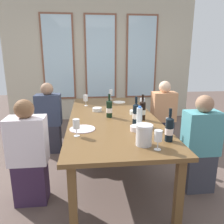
{
  "coord_description": "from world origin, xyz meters",
  "views": [
    {
      "loc": [
        -0.3,
        -2.77,
        1.53
      ],
      "look_at": [
        0.0,
        0.04,
        0.79
      ],
      "focal_mm": 35.64,
      "sensor_mm": 36.0,
      "label": 1
    }
  ],
  "objects_px": {
    "seated_person_0": "(29,155)",
    "seated_person_2": "(49,120)",
    "tasting_bowl_2": "(135,112)",
    "wine_bottle_3": "(169,129)",
    "white_plate_1": "(119,102)",
    "dining_table": "(112,121)",
    "tasting_bowl_0": "(137,128)",
    "wine_glass_2": "(158,136)",
    "white_plate_0": "(82,129)",
    "wine_bottle_0": "(142,110)",
    "wine_glass_5": "(86,98)",
    "seated_person_3": "(163,116)",
    "wine_bottle_1": "(136,114)",
    "wine_bottle_2": "(109,108)",
    "wine_glass_0": "(111,92)",
    "wine_glass_1": "(76,125)",
    "seated_person_1": "(200,147)",
    "tasting_bowl_1": "(97,109)",
    "wine_glass_3": "(169,124)",
    "metal_pitcher": "(144,135)",
    "water_bottle": "(139,117)",
    "wine_glass_4": "(143,102)"
  },
  "relations": [
    {
      "from": "wine_glass_1",
      "to": "wine_bottle_0",
      "type": "bearing_deg",
      "value": 31.95
    },
    {
      "from": "dining_table",
      "to": "wine_glass_4",
      "type": "relative_size",
      "value": 14.46
    },
    {
      "from": "seated_person_2",
      "to": "seated_person_3",
      "type": "bearing_deg",
      "value": 0.53
    },
    {
      "from": "wine_glass_5",
      "to": "seated_person_1",
      "type": "height_order",
      "value": "seated_person_1"
    },
    {
      "from": "seated_person_2",
      "to": "metal_pitcher",
      "type": "bearing_deg",
      "value": -55.77
    },
    {
      "from": "wine_glass_5",
      "to": "seated_person_3",
      "type": "xyz_separation_m",
      "value": [
        1.27,
        0.02,
        -0.33
      ]
    },
    {
      "from": "dining_table",
      "to": "wine_bottle_0",
      "type": "relative_size",
      "value": 7.97
    },
    {
      "from": "water_bottle",
      "to": "tasting_bowl_2",
      "type": "bearing_deg",
      "value": 83.22
    },
    {
      "from": "seated_person_1",
      "to": "seated_person_3",
      "type": "xyz_separation_m",
      "value": [
        0.0,
        1.26,
        0.0
      ]
    },
    {
      "from": "tasting_bowl_2",
      "to": "seated_person_2",
      "type": "height_order",
      "value": "seated_person_2"
    },
    {
      "from": "wine_glass_4",
      "to": "seated_person_0",
      "type": "height_order",
      "value": "seated_person_0"
    },
    {
      "from": "wine_glass_0",
      "to": "wine_glass_3",
      "type": "relative_size",
      "value": 1.0
    },
    {
      "from": "wine_bottle_2",
      "to": "seated_person_1",
      "type": "distance_m",
      "value": 1.16
    },
    {
      "from": "wine_glass_2",
      "to": "white_plate_0",
      "type": "bearing_deg",
      "value": 137.36
    },
    {
      "from": "seated_person_0",
      "to": "wine_glass_2",
      "type": "bearing_deg",
      "value": -21.1
    },
    {
      "from": "seated_person_0",
      "to": "wine_glass_4",
      "type": "bearing_deg",
      "value": 33.15
    },
    {
      "from": "dining_table",
      "to": "wine_glass_2",
      "type": "distance_m",
      "value": 1.12
    },
    {
      "from": "wine_glass_2",
      "to": "seated_person_0",
      "type": "height_order",
      "value": "seated_person_0"
    },
    {
      "from": "tasting_bowl_0",
      "to": "wine_glass_2",
      "type": "xyz_separation_m",
      "value": [
        0.07,
        -0.49,
        0.1
      ]
    },
    {
      "from": "metal_pitcher",
      "to": "tasting_bowl_2",
      "type": "xyz_separation_m",
      "value": [
        0.14,
        1.04,
        -0.07
      ]
    },
    {
      "from": "wine_bottle_3",
      "to": "wine_glass_3",
      "type": "relative_size",
      "value": 1.79
    },
    {
      "from": "wine_bottle_2",
      "to": "wine_glass_0",
      "type": "distance_m",
      "value": 1.18
    },
    {
      "from": "wine_glass_5",
      "to": "seated_person_2",
      "type": "bearing_deg",
      "value": 179.35
    },
    {
      "from": "tasting_bowl_0",
      "to": "wine_glass_5",
      "type": "height_order",
      "value": "wine_glass_5"
    },
    {
      "from": "wine_bottle_2",
      "to": "wine_glass_1",
      "type": "relative_size",
      "value": 1.74
    },
    {
      "from": "wine_bottle_1",
      "to": "wine_glass_4",
      "type": "height_order",
      "value": "wine_bottle_1"
    },
    {
      "from": "wine_bottle_3",
      "to": "white_plate_1",
      "type": "bearing_deg",
      "value": 97.36
    },
    {
      "from": "wine_glass_5",
      "to": "wine_bottle_1",
      "type": "bearing_deg",
      "value": -60.49
    },
    {
      "from": "metal_pitcher",
      "to": "wine_bottle_3",
      "type": "relative_size",
      "value": 0.61
    },
    {
      "from": "white_plate_0",
      "to": "white_plate_1",
      "type": "xyz_separation_m",
      "value": [
        0.59,
        1.32,
        0.0
      ]
    },
    {
      "from": "wine_bottle_2",
      "to": "wine_bottle_1",
      "type": "bearing_deg",
      "value": -51.2
    },
    {
      "from": "wine_bottle_3",
      "to": "seated_person_3",
      "type": "xyz_separation_m",
      "value": [
        0.49,
        1.57,
        -0.33
      ]
    },
    {
      "from": "wine_glass_0",
      "to": "wine_bottle_2",
      "type": "bearing_deg",
      "value": -96.77
    },
    {
      "from": "seated_person_0",
      "to": "seated_person_2",
      "type": "height_order",
      "value": "same"
    },
    {
      "from": "dining_table",
      "to": "wine_glass_3",
      "type": "xyz_separation_m",
      "value": [
        0.48,
        -0.74,
        0.18
      ]
    },
    {
      "from": "wine_glass_4",
      "to": "wine_bottle_0",
      "type": "bearing_deg",
      "value": -103.92
    },
    {
      "from": "tasting_bowl_1",
      "to": "seated_person_0",
      "type": "height_order",
      "value": "seated_person_0"
    },
    {
      "from": "water_bottle",
      "to": "wine_glass_3",
      "type": "bearing_deg",
      "value": -49.62
    },
    {
      "from": "wine_glass_1",
      "to": "wine_glass_5",
      "type": "xyz_separation_m",
      "value": [
        0.08,
        1.32,
        -0.0
      ]
    },
    {
      "from": "white_plate_0",
      "to": "wine_bottle_0",
      "type": "bearing_deg",
      "value": 21.94
    },
    {
      "from": "wine_bottle_2",
      "to": "wine_glass_2",
      "type": "distance_m",
      "value": 1.09
    },
    {
      "from": "wine_bottle_0",
      "to": "wine_bottle_3",
      "type": "height_order",
      "value": "wine_bottle_0"
    },
    {
      "from": "tasting_bowl_2",
      "to": "wine_glass_3",
      "type": "xyz_separation_m",
      "value": [
        0.17,
        -0.82,
        0.09
      ]
    },
    {
      "from": "white_plate_0",
      "to": "wine_bottle_2",
      "type": "xyz_separation_m",
      "value": [
        0.34,
        0.45,
        0.11
      ]
    },
    {
      "from": "wine_glass_1",
      "to": "seated_person_0",
      "type": "xyz_separation_m",
      "value": [
        -0.5,
        0.06,
        -0.33
      ]
    },
    {
      "from": "wine_glass_1",
      "to": "seated_person_0",
      "type": "height_order",
      "value": "seated_person_0"
    },
    {
      "from": "white_plate_0",
      "to": "tasting_bowl_1",
      "type": "relative_size",
      "value": 2.11
    },
    {
      "from": "white_plate_0",
      "to": "seated_person_2",
      "type": "relative_size",
      "value": 0.25
    },
    {
      "from": "dining_table",
      "to": "white_plate_1",
      "type": "relative_size",
      "value": 12.06
    },
    {
      "from": "wine_glass_5",
      "to": "seated_person_3",
      "type": "distance_m",
      "value": 1.31
    }
  ]
}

